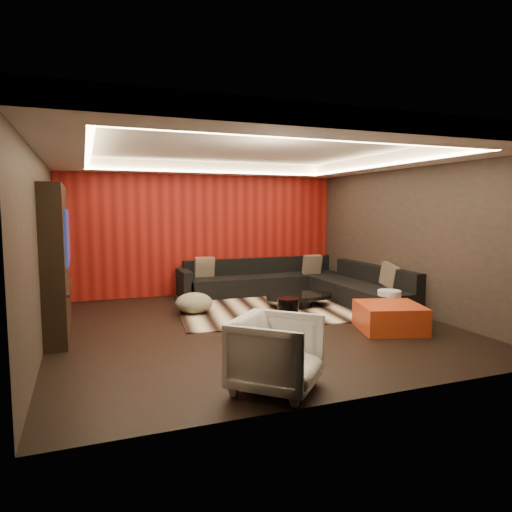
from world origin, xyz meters
name	(u,v)px	position (x,y,z in m)	size (l,w,h in m)	color
floor	(252,326)	(0.00, 0.00, -0.01)	(6.00, 6.00, 0.02)	black
ceiling	(252,146)	(0.00, 0.00, 2.81)	(6.00, 6.00, 0.02)	silver
wall_back	(204,230)	(0.00, 3.01, 1.40)	(6.00, 0.02, 2.80)	black
wall_left	(40,243)	(-3.01, 0.00, 1.40)	(0.02, 6.00, 2.80)	black
wall_right	(409,234)	(3.01, 0.00, 1.40)	(0.02, 6.00, 2.80)	black
red_feature_wall	(204,230)	(0.00, 2.97, 1.40)	(5.98, 0.05, 2.78)	#6B0C0A
soffit_back	(207,169)	(0.00, 2.70, 2.69)	(6.00, 0.60, 0.22)	silver
soffit_front	(346,124)	(0.00, -2.70, 2.69)	(6.00, 0.60, 0.22)	silver
soffit_left	(61,146)	(-2.70, 0.00, 2.69)	(0.60, 4.80, 0.22)	silver
soffit_right	(397,161)	(2.70, 0.00, 2.69)	(0.60, 4.80, 0.22)	silver
cove_back	(211,172)	(0.00, 2.36, 2.60)	(4.80, 0.08, 0.04)	#FFD899
cove_front	(329,138)	(0.00, -2.36, 2.60)	(4.80, 0.08, 0.04)	#FFD899
cove_left	(88,154)	(-2.36, 0.00, 2.60)	(0.08, 4.80, 0.04)	#FFD899
cove_right	(380,165)	(2.36, 0.00, 2.60)	(0.08, 4.80, 0.04)	#FFD899
tv_surround	(56,261)	(-2.85, 0.60, 1.10)	(0.30, 2.00, 2.20)	black
tv_screen	(67,237)	(-2.69, 0.60, 1.45)	(0.04, 1.30, 0.80)	black
tv_shelf	(69,287)	(-2.69, 0.60, 0.70)	(0.04, 1.60, 0.04)	black
rug	(284,306)	(1.07, 1.14, 0.01)	(4.00, 3.00, 0.02)	beige
coffee_table	(299,300)	(1.32, 0.98, 0.13)	(1.33, 1.33, 0.22)	black
drum_stool	(288,311)	(0.58, -0.11, 0.22)	(0.34, 0.34, 0.40)	black
striped_pouf	(194,303)	(-0.68, 1.12, 0.20)	(0.65, 0.65, 0.36)	beige
white_side_table	(389,305)	(2.34, -0.38, 0.24)	(0.39, 0.39, 0.49)	silver
orange_ottoman	(390,317)	(1.89, -1.00, 0.20)	(0.92, 0.92, 0.41)	#A63015
armchair	(276,353)	(-0.65, -2.50, 0.38)	(0.82, 0.84, 0.77)	silver
sectional_sofa	(298,285)	(1.73, 1.86, 0.26)	(3.65, 3.50, 0.75)	black
throw_pillows	(298,269)	(1.69, 1.78, 0.62)	(3.18, 2.81, 0.50)	tan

